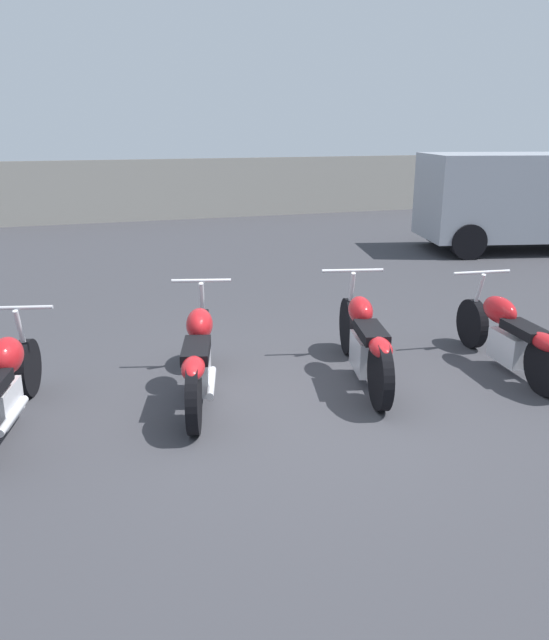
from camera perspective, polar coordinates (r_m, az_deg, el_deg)
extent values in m
plane|color=#38383D|center=(5.91, 1.95, -7.79)|extent=(60.00, 60.00, 0.00)
cube|color=#9E998E|center=(17.82, -12.34, 11.48)|extent=(40.00, 0.04, 1.67)
cylinder|color=black|center=(6.47, -21.62, -4.08)|extent=(0.23, 0.57, 0.56)
cube|color=silver|center=(5.83, -23.61, -6.97)|extent=(0.31, 0.52, 0.31)
ellipsoid|color=red|center=(5.91, -23.32, -3.04)|extent=(0.37, 0.50, 0.32)
cylinder|color=silver|center=(6.19, -22.51, 1.04)|extent=(0.64, 0.19, 0.04)
cylinder|color=silver|center=(6.33, -22.06, -1.58)|extent=(0.10, 0.25, 0.62)
cylinder|color=silver|center=(5.70, -22.81, -8.05)|extent=(0.22, 0.66, 0.07)
cylinder|color=black|center=(6.80, -6.46, -1.64)|extent=(0.26, 0.63, 0.63)
cylinder|color=black|center=(5.34, -7.38, -7.08)|extent=(0.26, 0.63, 0.63)
cube|color=silver|center=(6.00, -6.90, -4.58)|extent=(0.34, 0.60, 0.34)
ellipsoid|color=red|center=(6.13, -6.87, -0.40)|extent=(0.38, 0.53, 0.30)
cube|color=black|center=(5.65, -7.18, -2.77)|extent=(0.38, 0.63, 0.10)
ellipsoid|color=red|center=(5.29, -7.45, -4.38)|extent=(0.31, 0.48, 0.16)
cylinder|color=silver|center=(6.52, -6.71, 3.60)|extent=(0.60, 0.19, 0.04)
cylinder|color=silver|center=(6.65, -6.58, 0.92)|extent=(0.11, 0.26, 0.65)
cylinder|color=silver|center=(5.87, -5.80, -5.71)|extent=(0.24, 0.64, 0.07)
cylinder|color=black|center=(7.17, 6.80, -0.56)|extent=(0.25, 0.65, 0.65)
cylinder|color=black|center=(5.80, 9.66, -5.05)|extent=(0.25, 0.65, 0.65)
cube|color=silver|center=(6.42, 8.21, -3.07)|extent=(0.32, 0.57, 0.36)
ellipsoid|color=red|center=(6.54, 7.87, 0.86)|extent=(0.35, 0.52, 0.29)
cube|color=black|center=(6.09, 8.85, -1.13)|extent=(0.37, 0.63, 0.10)
ellipsoid|color=red|center=(5.76, 9.67, -2.48)|extent=(0.30, 0.47, 0.16)
cylinder|color=silver|center=(6.90, 7.16, 4.51)|extent=(0.67, 0.19, 0.04)
cylinder|color=silver|center=(7.03, 6.98, 1.93)|extent=(0.11, 0.26, 0.66)
cylinder|color=silver|center=(6.34, 9.54, -4.04)|extent=(0.23, 0.69, 0.07)
cylinder|color=black|center=(7.69, 17.61, -0.30)|extent=(0.16, 0.58, 0.58)
cylinder|color=black|center=(6.57, 23.54, -3.92)|extent=(0.16, 0.58, 0.58)
cube|color=silver|center=(7.07, 20.61, -2.37)|extent=(0.25, 0.53, 0.32)
ellipsoid|color=red|center=(7.16, 19.90, 0.86)|extent=(0.30, 0.56, 0.29)
cube|color=black|center=(6.80, 21.91, -0.84)|extent=(0.30, 0.57, 0.10)
ellipsoid|color=red|center=(6.54, 23.53, -1.88)|extent=(0.25, 0.46, 0.16)
cylinder|color=silver|center=(7.45, 18.42, 4.16)|extent=(0.69, 0.11, 0.04)
cylinder|color=silver|center=(7.56, 18.01, 1.89)|extent=(0.08, 0.25, 0.62)
cylinder|color=silver|center=(7.05, 21.99, -3.10)|extent=(0.14, 0.68, 0.07)
cube|color=#999EA8|center=(14.24, 22.37, 10.46)|extent=(4.72, 2.77, 1.71)
cube|color=black|center=(13.35, 13.98, 12.51)|extent=(0.40, 1.61, 0.51)
cylinder|color=black|center=(12.89, 17.29, 6.86)|extent=(0.73, 0.37, 0.70)
cylinder|color=black|center=(14.48, 14.75, 8.13)|extent=(0.73, 0.37, 0.70)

